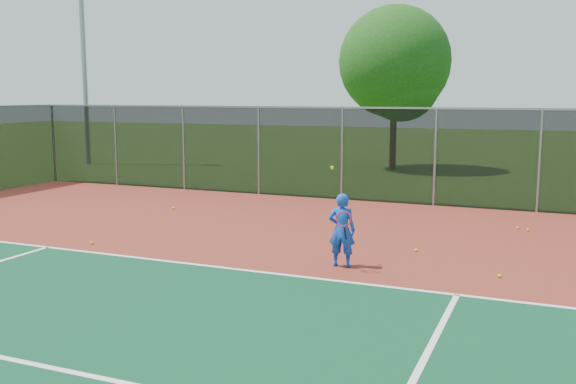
{
  "coord_description": "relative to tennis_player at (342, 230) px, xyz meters",
  "views": [
    {
      "loc": [
        3.41,
        -7.86,
        3.4
      ],
      "look_at": [
        -1.97,
        5.0,
        1.3
      ],
      "focal_mm": 40.0,
      "sensor_mm": 36.0,
      "label": 1
    }
  ],
  "objects": [
    {
      "name": "practice_ball_4",
      "position": [
        3.3,
        5.04,
        -0.71
      ],
      "size": [
        0.07,
        0.07,
        0.07
      ],
      "primitive_type": "sphere",
      "color": "#D0D418",
      "rests_on": "court_apron"
    },
    {
      "name": "practice_ball_1",
      "position": [
        -6.66,
        4.24,
        -0.71
      ],
      "size": [
        0.07,
        0.07,
        0.07
      ],
      "primitive_type": "sphere",
      "color": "#D0D418",
      "rests_on": "court_apron"
    },
    {
      "name": "practice_ball_2",
      "position": [
        -5.88,
        -0.39,
        -0.71
      ],
      "size": [
        0.07,
        0.07,
        0.07
      ],
      "primitive_type": "sphere",
      "color": "#D0D418",
      "rests_on": "court_apron"
    },
    {
      "name": "tree_back_left",
      "position": [
        -3.05,
        17.24,
        3.92
      ],
      "size": [
        5.08,
        5.08,
        7.46
      ],
      "color": "#372014",
      "rests_on": "ground"
    },
    {
      "name": "practice_ball_3",
      "position": [
        1.13,
        1.79,
        -0.71
      ],
      "size": [
        0.07,
        0.07,
        0.07
      ],
      "primitive_type": "sphere",
      "color": "#D0D418",
      "rests_on": "court_apron"
    },
    {
      "name": "practice_ball_5",
      "position": [
        2.99,
        0.38,
        -0.71
      ],
      "size": [
        0.07,
        0.07,
        0.07
      ],
      "primitive_type": "sphere",
      "color": "#D0D418",
      "rests_on": "court_apron"
    },
    {
      "name": "floodlight_nw",
      "position": [
        -17.79,
        13.77,
        6.38
      ],
      "size": [
        0.9,
        0.4,
        12.74
      ],
      "color": "gray",
      "rests_on": "ground"
    },
    {
      "name": "court_apron",
      "position": [
        0.41,
        -2.04,
        -0.75
      ],
      "size": [
        30.0,
        20.0,
        0.02
      ],
      "primitive_type": "cube",
      "color": "maroon",
      "rests_on": "ground"
    },
    {
      "name": "tennis_player",
      "position": [
        0.0,
        0.0,
        0.0
      ],
      "size": [
        0.59,
        0.62,
        2.0
      ],
      "color": "blue",
      "rests_on": "court_apron"
    },
    {
      "name": "fence_back",
      "position": [
        0.41,
        7.96,
        0.8
      ],
      "size": [
        30.0,
        0.06,
        3.03
      ],
      "color": "black",
      "rests_on": "court_apron"
    },
    {
      "name": "ground",
      "position": [
        0.41,
        -4.04,
        -0.76
      ],
      "size": [
        120.0,
        120.0,
        0.0
      ],
      "primitive_type": "plane",
      "color": "#2D4E16",
      "rests_on": "ground"
    },
    {
      "name": "practice_ball_0",
      "position": [
        3.04,
        5.17,
        -0.71
      ],
      "size": [
        0.07,
        0.07,
        0.07
      ],
      "primitive_type": "sphere",
      "color": "#D0D418",
      "rests_on": "court_apron"
    }
  ]
}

